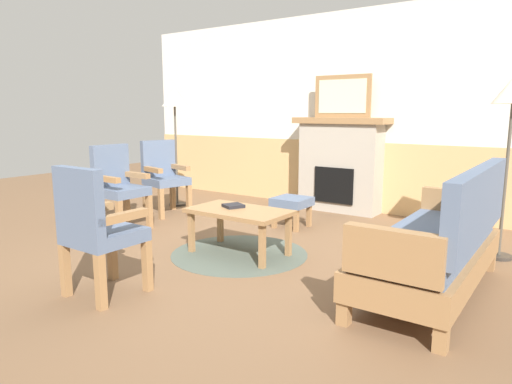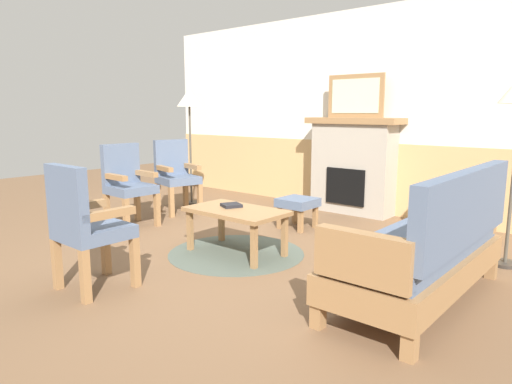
{
  "view_description": "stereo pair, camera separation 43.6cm",
  "coord_description": "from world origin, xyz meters",
  "px_view_note": "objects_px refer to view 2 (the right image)",
  "views": [
    {
      "loc": [
        2.66,
        -3.41,
        1.36
      ],
      "look_at": [
        0.0,
        0.35,
        0.55
      ],
      "focal_mm": 32.18,
      "sensor_mm": 36.0,
      "label": 1
    },
    {
      "loc": [
        3.0,
        -3.14,
        1.36
      ],
      "look_at": [
        0.0,
        0.35,
        0.55
      ],
      "focal_mm": 32.18,
      "sensor_mm": 36.0,
      "label": 2
    }
  ],
  "objects_px": {
    "fireplace": "(353,165)",
    "armchair_front_left": "(85,222)",
    "footstool": "(298,204)",
    "coffee_table": "(236,215)",
    "couch": "(425,249)",
    "armchair_near_fireplace": "(127,181)",
    "armchair_by_window_left": "(176,173)",
    "book_on_table": "(231,205)",
    "framed_picture": "(355,96)",
    "floor_lamp_by_chairs": "(189,105)"
  },
  "relations": [
    {
      "from": "book_on_table",
      "to": "footstool",
      "type": "height_order",
      "value": "book_on_table"
    },
    {
      "from": "coffee_table",
      "to": "armchair_front_left",
      "type": "xyz_separation_m",
      "value": [
        -0.22,
        -1.42,
        0.15
      ]
    },
    {
      "from": "armchair_by_window_left",
      "to": "armchair_front_left",
      "type": "bearing_deg",
      "value": -53.33
    },
    {
      "from": "fireplace",
      "to": "armchair_front_left",
      "type": "xyz_separation_m",
      "value": [
        -0.16,
        -3.79,
        -0.11
      ]
    },
    {
      "from": "fireplace",
      "to": "floor_lamp_by_chairs",
      "type": "bearing_deg",
      "value": -153.92
    },
    {
      "from": "couch",
      "to": "floor_lamp_by_chairs",
      "type": "xyz_separation_m",
      "value": [
        -3.97,
        1.29,
        1.05
      ]
    },
    {
      "from": "footstool",
      "to": "armchair_by_window_left",
      "type": "height_order",
      "value": "armchair_by_window_left"
    },
    {
      "from": "couch",
      "to": "book_on_table",
      "type": "distance_m",
      "value": 1.92
    },
    {
      "from": "fireplace",
      "to": "armchair_front_left",
      "type": "relative_size",
      "value": 1.33
    },
    {
      "from": "fireplace",
      "to": "armchair_near_fireplace",
      "type": "xyz_separation_m",
      "value": [
        -1.68,
        -2.39,
        -0.11
      ]
    },
    {
      "from": "fireplace",
      "to": "coffee_table",
      "type": "bearing_deg",
      "value": -88.55
    },
    {
      "from": "armchair_near_fireplace",
      "to": "floor_lamp_by_chairs",
      "type": "distance_m",
      "value": 1.69
    },
    {
      "from": "framed_picture",
      "to": "armchair_by_window_left",
      "type": "xyz_separation_m",
      "value": [
        -1.86,
        -1.52,
        -1.02
      ]
    },
    {
      "from": "fireplace",
      "to": "armchair_by_window_left",
      "type": "relative_size",
      "value": 1.33
    },
    {
      "from": "fireplace",
      "to": "framed_picture",
      "type": "bearing_deg",
      "value": 90.0
    },
    {
      "from": "armchair_by_window_left",
      "to": "couch",
      "type": "bearing_deg",
      "value": -12.18
    },
    {
      "from": "fireplace",
      "to": "armchair_by_window_left",
      "type": "height_order",
      "value": "fireplace"
    },
    {
      "from": "armchair_near_fireplace",
      "to": "floor_lamp_by_chairs",
      "type": "xyz_separation_m",
      "value": [
        -0.41,
        1.37,
        0.91
      ]
    },
    {
      "from": "coffee_table",
      "to": "armchair_front_left",
      "type": "bearing_deg",
      "value": -98.95
    },
    {
      "from": "fireplace",
      "to": "framed_picture",
      "type": "height_order",
      "value": "framed_picture"
    },
    {
      "from": "coffee_table",
      "to": "footstool",
      "type": "bearing_deg",
      "value": 95.73
    },
    {
      "from": "fireplace",
      "to": "book_on_table",
      "type": "xyz_separation_m",
      "value": [
        -0.05,
        -2.31,
        -0.2
      ]
    },
    {
      "from": "couch",
      "to": "armchair_near_fireplace",
      "type": "xyz_separation_m",
      "value": [
        -3.55,
        -0.07,
        0.14
      ]
    },
    {
      "from": "couch",
      "to": "armchair_by_window_left",
      "type": "relative_size",
      "value": 1.84
    },
    {
      "from": "footstool",
      "to": "armchair_near_fireplace",
      "type": "height_order",
      "value": "armchair_near_fireplace"
    },
    {
      "from": "footstool",
      "to": "armchair_front_left",
      "type": "xyz_separation_m",
      "value": [
        -0.11,
        -2.61,
        0.25
      ]
    },
    {
      "from": "couch",
      "to": "floor_lamp_by_chairs",
      "type": "bearing_deg",
      "value": 161.98
    },
    {
      "from": "armchair_near_fireplace",
      "to": "armchair_by_window_left",
      "type": "distance_m",
      "value": 0.9
    },
    {
      "from": "framed_picture",
      "to": "coffee_table",
      "type": "relative_size",
      "value": 0.83
    },
    {
      "from": "coffee_table",
      "to": "footstool",
      "type": "xyz_separation_m",
      "value": [
        -0.12,
        1.18,
        -0.1
      ]
    },
    {
      "from": "couch",
      "to": "armchair_front_left",
      "type": "xyz_separation_m",
      "value": [
        -2.03,
        -1.47,
        0.14
      ]
    },
    {
      "from": "couch",
      "to": "armchair_by_window_left",
      "type": "distance_m",
      "value": 3.81
    },
    {
      "from": "armchair_near_fireplace",
      "to": "armchair_front_left",
      "type": "xyz_separation_m",
      "value": [
        1.52,
        -1.39,
        0.0
      ]
    },
    {
      "from": "fireplace",
      "to": "armchair_front_left",
      "type": "distance_m",
      "value": 3.79
    },
    {
      "from": "book_on_table",
      "to": "couch",
      "type": "bearing_deg",
      "value": -0.14
    },
    {
      "from": "book_on_table",
      "to": "footstool",
      "type": "bearing_deg",
      "value": 90.63
    },
    {
      "from": "framed_picture",
      "to": "floor_lamp_by_chairs",
      "type": "distance_m",
      "value": 2.34
    },
    {
      "from": "armchair_by_window_left",
      "to": "floor_lamp_by_chairs",
      "type": "distance_m",
      "value": 1.06
    },
    {
      "from": "couch",
      "to": "armchair_by_window_left",
      "type": "bearing_deg",
      "value": 167.82
    },
    {
      "from": "coffee_table",
      "to": "armchair_front_left",
      "type": "height_order",
      "value": "armchair_front_left"
    },
    {
      "from": "couch",
      "to": "framed_picture",
      "type": "bearing_deg",
      "value": 128.88
    },
    {
      "from": "armchair_by_window_left",
      "to": "floor_lamp_by_chairs",
      "type": "xyz_separation_m",
      "value": [
        -0.24,
        0.49,
        0.91
      ]
    },
    {
      "from": "footstool",
      "to": "armchair_front_left",
      "type": "height_order",
      "value": "armchair_front_left"
    },
    {
      "from": "armchair_near_fireplace",
      "to": "floor_lamp_by_chairs",
      "type": "height_order",
      "value": "floor_lamp_by_chairs"
    },
    {
      "from": "fireplace",
      "to": "couch",
      "type": "bearing_deg",
      "value": -51.12
    },
    {
      "from": "fireplace",
      "to": "couch",
      "type": "xyz_separation_m",
      "value": [
        1.87,
        -2.32,
        -0.26
      ]
    },
    {
      "from": "fireplace",
      "to": "footstool",
      "type": "xyz_separation_m",
      "value": [
        -0.06,
        -1.18,
        -0.37
      ]
    },
    {
      "from": "coffee_table",
      "to": "couch",
      "type": "bearing_deg",
      "value": 1.34
    },
    {
      "from": "footstool",
      "to": "book_on_table",
      "type": "bearing_deg",
      "value": -89.37
    },
    {
      "from": "armchair_by_window_left",
      "to": "armchair_front_left",
      "type": "distance_m",
      "value": 2.83
    }
  ]
}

